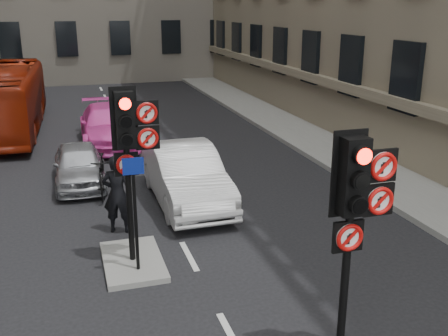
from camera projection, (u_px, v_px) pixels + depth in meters
pavement_right at (332, 146)px, 19.64m from camera, size 3.00×50.00×0.16m
centre_island at (133, 261)px, 10.91m from camera, size 1.20×2.00×0.12m
signal_near at (357, 201)px, 7.25m from camera, size 0.91×0.40×3.58m
signal_far at (130, 138)px, 10.13m from camera, size 0.91×0.40×3.58m
car_silver at (79, 165)px, 15.58m from camera, size 1.44×3.57×1.21m
car_white at (185, 175)px, 14.11m from camera, size 1.71×4.75×1.56m
car_pink at (108, 125)px, 20.08m from camera, size 2.10×5.03×1.45m
bus_red at (9, 99)px, 21.86m from camera, size 2.63×9.85×2.72m
motorcycle at (102, 176)px, 14.71m from camera, size 0.73×1.94×1.14m
motorcyclist at (117, 194)px, 12.21m from camera, size 0.79×0.64×1.90m
info_sign at (135, 199)px, 10.01m from camera, size 0.40×0.12×2.33m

